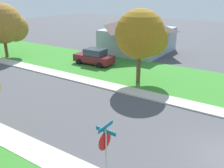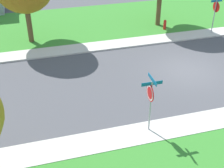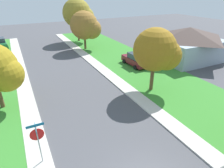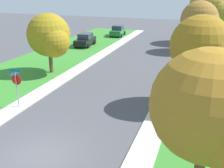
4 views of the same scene
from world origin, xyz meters
name	(u,v)px [view 2 (image 2 of 4)]	position (x,y,z in m)	size (l,w,h in m)	color
ground_plane	(188,71)	(0.00, 0.00, 0.00)	(120.00, 120.00, 0.00)	#4C4C51
stop_sign_near_corner	(216,9)	(4.68, -4.36, 1.89)	(0.92, 0.92, 2.77)	#9E9EA3
stop_sign_far_corner	(150,96)	(-4.54, 4.36, 1.89)	(0.92, 0.92, 2.77)	#9E9EA3
fire_hydrant	(165,25)	(6.27, -1.24, 0.44)	(0.38, 0.22, 0.83)	red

